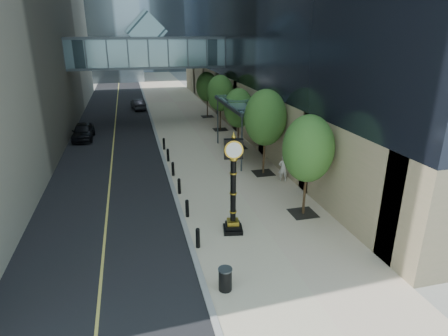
{
  "coord_description": "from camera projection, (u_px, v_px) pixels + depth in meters",
  "views": [
    {
      "loc": [
        -5.24,
        -14.04,
        9.58
      ],
      "look_at": [
        -0.51,
        4.7,
        2.52
      ],
      "focal_mm": 30.0,
      "sensor_mm": 36.0,
      "label": 1
    }
  ],
  "objects": [
    {
      "name": "curb",
      "position": [
        146.0,
        103.0,
        53.0
      ],
      "size": [
        0.25,
        180.0,
        0.07
      ],
      "primitive_type": "cube",
      "color": "gray",
      "rests_on": "ground"
    },
    {
      "name": "street_trees",
      "position": [
        241.0,
        107.0,
        30.63
      ],
      "size": [
        2.9,
        28.62,
        5.95
      ],
      "color": "black",
      "rests_on": "sidewalk"
    },
    {
      "name": "ground",
      "position": [
        260.0,
        252.0,
        17.28
      ],
      "size": [
        320.0,
        320.0,
        0.0
      ],
      "primitive_type": "plane",
      "color": "gray",
      "rests_on": "ground"
    },
    {
      "name": "road",
      "position": [
        117.0,
        105.0,
        52.09
      ],
      "size": [
        8.0,
        180.0,
        0.02
      ],
      "primitive_type": "cube",
      "color": "black",
      "rests_on": "ground"
    },
    {
      "name": "skywalk",
      "position": [
        147.0,
        50.0,
        39.44
      ],
      "size": [
        17.0,
        4.2,
        5.8
      ],
      "color": "#476773",
      "rests_on": "ground"
    },
    {
      "name": "car_near",
      "position": [
        83.0,
        131.0,
        35.04
      ],
      "size": [
        1.9,
        4.52,
        1.53
      ],
      "primitive_type": "imported",
      "rotation": [
        0.0,
        0.0,
        -0.02
      ],
      "color": "black",
      "rests_on": "road"
    },
    {
      "name": "sidewalk",
      "position": [
        174.0,
        102.0,
        53.92
      ],
      "size": [
        8.0,
        180.0,
        0.06
      ],
      "primitive_type": "cube",
      "color": "#C0B193",
      "rests_on": "ground"
    },
    {
      "name": "street_clock",
      "position": [
        233.0,
        192.0,
        18.21
      ],
      "size": [
        1.1,
        1.1,
        5.05
      ],
      "rotation": [
        0.0,
        0.0,
        -0.18
      ],
      "color": "black",
      "rests_on": "sidewalk"
    },
    {
      "name": "bollard_row",
      "position": [
        176.0,
        178.0,
        24.68
      ],
      "size": [
        0.2,
        16.2,
        0.9
      ],
      "color": "black",
      "rests_on": "sidewalk"
    },
    {
      "name": "pedestrian",
      "position": [
        283.0,
        168.0,
        25.03
      ],
      "size": [
        0.74,
        0.57,
        1.81
      ],
      "primitive_type": "imported",
      "rotation": [
        0.0,
        0.0,
        2.92
      ],
      "color": "beige",
      "rests_on": "sidewalk"
    },
    {
      "name": "car_far",
      "position": [
        138.0,
        104.0,
        48.65
      ],
      "size": [
        1.96,
        4.23,
        1.34
      ],
      "primitive_type": "imported",
      "rotation": [
        0.0,
        0.0,
        3.28
      ],
      "color": "black",
      "rests_on": "road"
    },
    {
      "name": "trash_bin",
      "position": [
        225.0,
        280.0,
        14.52
      ],
      "size": [
        0.67,
        0.67,
        0.9
      ],
      "primitive_type": "cylinder",
      "rotation": [
        0.0,
        0.0,
        0.35
      ],
      "color": "black",
      "rests_on": "sidewalk"
    },
    {
      "name": "entrance_canopy",
      "position": [
        244.0,
        104.0,
        29.39
      ],
      "size": [
        3.0,
        8.0,
        4.38
      ],
      "color": "#383F44",
      "rests_on": "ground"
    }
  ]
}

